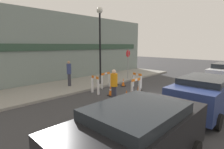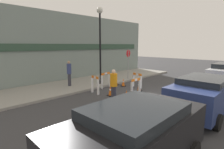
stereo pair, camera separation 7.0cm
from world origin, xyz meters
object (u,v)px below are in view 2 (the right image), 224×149
at_px(person_pedestrian, 69,72).
at_px(parked_car_0, 134,135).
at_px(stop_sign, 128,60).
at_px(person_worker, 114,84).
at_px(parked_car_1, 204,93).
at_px(streetlamp_post, 100,36).

bearing_deg(person_pedestrian, parked_car_0, 75.85).
distance_m(stop_sign, parked_car_0, 10.96).
bearing_deg(person_worker, parked_car_1, -107.15).
height_order(streetlamp_post, stop_sign, streetlamp_post).
bearing_deg(person_worker, person_pedestrian, 52.94).
distance_m(streetlamp_post, parked_car_1, 7.73).
relative_size(parked_car_0, parked_car_1, 0.97).
bearing_deg(streetlamp_post, person_pedestrian, 153.87).
distance_m(stop_sign, parked_car_1, 7.83).
bearing_deg(stop_sign, person_worker, 22.63).
distance_m(streetlamp_post, stop_sign, 3.46).
relative_size(streetlamp_post, person_worker, 3.20).
bearing_deg(parked_car_0, person_pedestrian, 67.06).
bearing_deg(parked_car_1, stop_sign, 63.50).
distance_m(streetlamp_post, person_worker, 4.69).
xyz_separation_m(person_worker, parked_car_0, (-3.49, -3.97, 0.01)).
relative_size(streetlamp_post, person_pedestrian, 3.11).
height_order(stop_sign, person_pedestrian, stop_sign).
bearing_deg(streetlamp_post, person_worker, -121.73).
xyz_separation_m(streetlamp_post, person_pedestrian, (-2.02, 0.99, -2.53)).
xyz_separation_m(stop_sign, parked_car_1, (-3.48, -6.97, -0.84)).
relative_size(stop_sign, person_pedestrian, 1.39).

